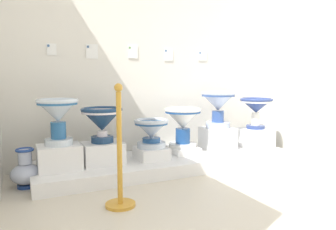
{
  "coord_description": "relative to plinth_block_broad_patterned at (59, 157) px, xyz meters",
  "views": [
    {
      "loc": [
        0.15,
        -0.85,
        0.97
      ],
      "look_at": [
        1.64,
        2.28,
        0.58
      ],
      "focal_mm": 34.39,
      "sensor_mm": 36.0,
      "label": 1
    }
  ],
  "objects": [
    {
      "name": "stanchion_post_near_left",
      "position": [
        0.35,
        -0.77,
        0.05
      ],
      "size": [
        0.23,
        0.23,
        0.94
      ],
      "color": "gold",
      "rests_on": "ground_plane"
    },
    {
      "name": "plinth_block_central_ornate",
      "position": [
        2.32,
        0.01,
        -0.0
      ],
      "size": [
        0.34,
        0.34,
        0.23
      ],
      "primitive_type": "cube",
      "color": "white",
      "rests_on": "display_platform"
    },
    {
      "name": "antique_toilet_central_ornate",
      "position": [
        2.32,
        0.01,
        0.39
      ],
      "size": [
        0.4,
        0.4,
        0.38
      ],
      "color": "navy",
      "rests_on": "plinth_block_central_ornate"
    },
    {
      "name": "decorative_vase_corner",
      "position": [
        -0.29,
        0.01,
        -0.1
      ],
      "size": [
        0.26,
        0.26,
        0.36
      ],
      "color": "navy",
      "rests_on": "ground_plane"
    },
    {
      "name": "ground_plane",
      "position": [
        1.15,
        -1.46,
        -0.26
      ],
      "size": [
        5.29,
        5.52,
        0.02
      ],
      "primitive_type": "cube",
      "color": "beige"
    },
    {
      "name": "plinth_block_broad_patterned",
      "position": [
        0.0,
        0.0,
        0.0
      ],
      "size": [
        0.39,
        0.3,
        0.23
      ],
      "primitive_type": "cube",
      "color": "white",
      "rests_on": "display_platform"
    },
    {
      "name": "info_placard_third",
      "position": [
        0.9,
        0.49,
        1.04
      ],
      "size": [
        0.12,
        0.01,
        0.15
      ],
      "color": "white"
    },
    {
      "name": "plinth_block_slender_white",
      "position": [
        1.84,
        0.13,
        0.01
      ],
      "size": [
        0.35,
        0.34,
        0.26
      ],
      "primitive_type": "cube",
      "color": "white",
      "rests_on": "display_platform"
    },
    {
      "name": "display_platform",
      "position": [
        1.15,
        0.06,
        -0.18
      ],
      "size": [
        2.83,
        0.84,
        0.13
      ],
      "primitive_type": "cube",
      "color": "white",
      "rests_on": "ground_plane"
    },
    {
      "name": "info_placard_fourth",
      "position": [
        1.36,
        0.49,
        1.02
      ],
      "size": [
        0.11,
        0.01,
        0.15
      ],
      "color": "white"
    },
    {
      "name": "wall_back",
      "position": [
        1.15,
        0.53,
        1.22
      ],
      "size": [
        3.49,
        0.06,
        2.93
      ],
      "primitive_type": "cube",
      "color": "silver",
      "rests_on": "ground_plane"
    },
    {
      "name": "info_placard_fifth",
      "position": [
        1.84,
        0.49,
        1.02
      ],
      "size": [
        0.12,
        0.01,
        0.12
      ],
      "color": "white"
    },
    {
      "name": "plinth_block_tall_cobalt",
      "position": [
        0.42,
        0.06,
        -0.01
      ],
      "size": [
        0.4,
        0.32,
        0.21
      ],
      "primitive_type": "cube",
      "color": "white",
      "rests_on": "display_platform"
    },
    {
      "name": "antique_toilet_broad_patterned",
      "position": [
        0.0,
        -0.0,
        0.41
      ],
      "size": [
        0.37,
        0.37,
        0.43
      ],
      "color": "silver",
      "rests_on": "plinth_block_broad_patterned"
    },
    {
      "name": "plinth_block_squat_floral",
      "position": [
        1.37,
        0.14,
        -0.08
      ],
      "size": [
        0.3,
        0.36,
        0.07
      ],
      "primitive_type": "cube",
      "color": "white",
      "rests_on": "display_platform"
    },
    {
      "name": "plinth_block_leftmost",
      "position": [
        0.93,
        0.03,
        -0.06
      ],
      "size": [
        0.31,
        0.34,
        0.12
      ],
      "primitive_type": "cube",
      "color": "white",
      "rests_on": "display_platform"
    },
    {
      "name": "antique_toilet_squat_floral",
      "position": [
        1.37,
        0.14,
        0.25
      ],
      "size": [
        0.42,
        0.42,
        0.45
      ],
      "color": "white",
      "rests_on": "plinth_block_squat_floral"
    },
    {
      "name": "antique_toilet_leftmost",
      "position": [
        0.93,
        0.03,
        0.19
      ],
      "size": [
        0.36,
        0.36,
        0.3
      ],
      "color": "silver",
      "rests_on": "plinth_block_leftmost"
    },
    {
      "name": "info_placard_first",
      "position": [
        0.02,
        0.49,
        1.03
      ],
      "size": [
        0.1,
        0.01,
        0.12
      ],
      "color": "white"
    },
    {
      "name": "info_placard_second",
      "position": [
        0.43,
        0.49,
        1.03
      ],
      "size": [
        0.13,
        0.01,
        0.16
      ],
      "color": "white"
    },
    {
      "name": "decorative_vase_spare",
      "position": [
        2.6,
        0.25,
        -0.1
      ],
      "size": [
        0.23,
        0.23,
        0.36
      ],
      "color": "white",
      "rests_on": "ground_plane"
    },
    {
      "name": "antique_toilet_tall_cobalt",
      "position": [
        0.42,
        0.06,
        0.33
      ],
      "size": [
        0.41,
        0.41,
        0.35
      ],
      "color": "navy",
      "rests_on": "plinth_block_tall_cobalt"
    },
    {
      "name": "antique_toilet_slender_white",
      "position": [
        1.84,
        0.13,
        0.43
      ],
      "size": [
        0.41,
        0.41,
        0.43
      ],
      "color": "#ADBEE3",
      "rests_on": "plinth_block_slender_white"
    }
  ]
}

